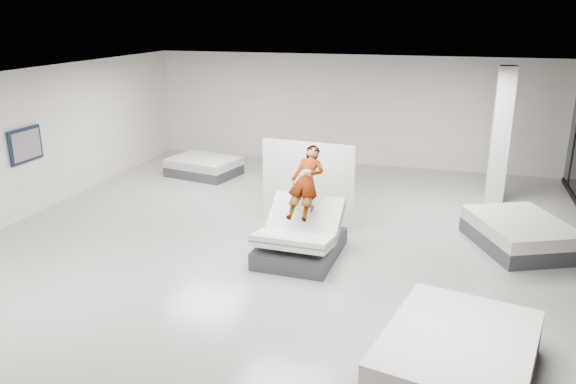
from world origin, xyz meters
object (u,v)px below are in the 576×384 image
at_px(person, 306,193).
at_px(flat_bed_right_far, 520,234).
at_px(remote, 312,209).
at_px(flat_bed_left_far, 204,167).
at_px(wall_poster, 26,145).
at_px(flat_bed_right_near, 457,358).
at_px(column, 501,135).
at_px(hero_bed, 300,239).
at_px(divider_panel, 308,185).

relative_size(person, flat_bed_right_far, 0.62).
xyz_separation_m(remote, flat_bed_left_far, (-4.25, 4.57, -0.73)).
bearing_deg(wall_poster, person, -1.62).
bearing_deg(flat_bed_right_near, person, 130.02).
relative_size(flat_bed_right_near, wall_poster, 2.70).
height_order(person, column, column).
distance_m(remote, wall_poster, 6.59).
height_order(flat_bed_right_far, flat_bed_left_far, flat_bed_right_far).
relative_size(flat_bed_left_far, column, 0.63).
relative_size(remote, wall_poster, 0.15).
bearing_deg(person, hero_bed, -90.00).
relative_size(remote, flat_bed_left_far, 0.07).
relative_size(hero_bed, flat_bed_left_far, 0.92).
distance_m(divider_panel, column, 4.92).
bearing_deg(flat_bed_right_far, flat_bed_left_far, 160.01).
bearing_deg(column, flat_bed_right_near, -96.05).
bearing_deg(flat_bed_right_near, flat_bed_right_far, 76.46).
bearing_deg(flat_bed_left_far, wall_poster, -119.61).
bearing_deg(flat_bed_left_far, divider_panel, -38.28).
relative_size(divider_panel, flat_bed_right_near, 0.78).
relative_size(flat_bed_right_near, column, 0.80).
xyz_separation_m(flat_bed_right_near, flat_bed_left_far, (-6.85, 7.55, -0.06)).
bearing_deg(column, flat_bed_left_far, 179.77).
bearing_deg(flat_bed_left_far, remote, -47.06).
bearing_deg(flat_bed_right_far, hero_bed, -157.49).
bearing_deg(remote, flat_bed_right_near, -46.96).
bearing_deg(flat_bed_right_far, column, 96.42).
distance_m(hero_bed, divider_panel, 1.69).
relative_size(divider_panel, flat_bed_left_far, 0.99).
distance_m(divider_panel, flat_bed_right_far, 4.26).
bearing_deg(person, divider_panel, 105.11).
bearing_deg(flat_bed_right_far, divider_panel, -179.16).
height_order(person, remote, person).
relative_size(flat_bed_right_near, flat_bed_left_far, 1.27).
height_order(remote, divider_panel, divider_panel).
bearing_deg(remote, hero_bed, 172.18).
height_order(flat_bed_right_near, column, column).
relative_size(hero_bed, person, 1.21).
xyz_separation_m(hero_bed, flat_bed_left_far, (-4.03, 4.53, -0.10)).
bearing_deg(person, wall_poster, -179.63).
distance_m(hero_bed, remote, 0.66).
bearing_deg(column, person, -130.75).
xyz_separation_m(divider_panel, wall_poster, (-6.04, -1.07, 0.69)).
xyz_separation_m(flat_bed_right_near, wall_poster, (-9.14, 3.52, 1.29)).
xyz_separation_m(flat_bed_right_far, column, (-0.32, 2.87, 1.32)).
height_order(divider_panel, wall_poster, wall_poster).
distance_m(hero_bed, flat_bed_left_far, 6.06).
height_order(hero_bed, flat_bed_right_far, hero_bed).
distance_m(hero_bed, wall_poster, 6.46).
distance_m(hero_bed, person, 0.85).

